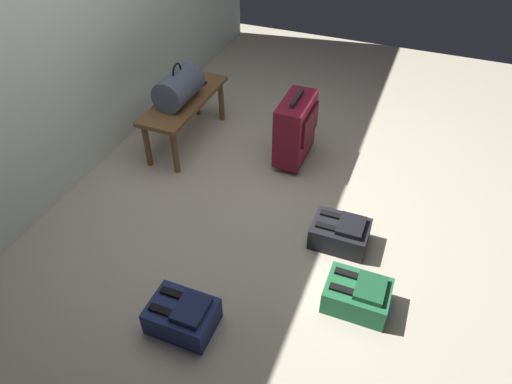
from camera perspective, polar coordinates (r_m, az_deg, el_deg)
name	(u,v)px	position (r m, az deg, el deg)	size (l,w,h in m)	color
ground_plane	(273,205)	(3.56, 2.12, -1.61)	(6.60, 6.60, 0.00)	#B2A893
bench	(185,105)	(4.10, -8.68, 10.44)	(1.00, 0.36, 0.43)	brown
duffel_bag_slate	(179,87)	(3.96, -9.39, 12.51)	(0.44, 0.26, 0.34)	#475160
cell_phone	(199,83)	(4.28, -7.00, 13.10)	(0.07, 0.14, 0.01)	#191E4C
suitcase_upright_burgundy	(296,128)	(3.85, 4.84, 7.74)	(0.48, 0.25, 0.60)	maroon
backpack_green	(358,295)	(2.93, 12.27, -12.16)	(0.28, 0.38, 0.21)	#1E6038
backpack_dark	(340,233)	(3.26, 10.24, -4.96)	(0.28, 0.38, 0.21)	black
backpack_navy	(183,315)	(2.82, -8.93, -14.64)	(0.28, 0.38, 0.21)	navy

